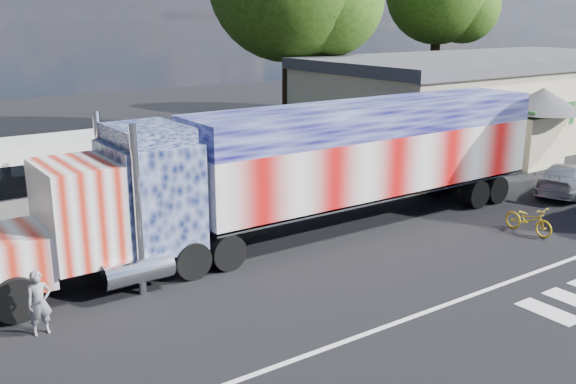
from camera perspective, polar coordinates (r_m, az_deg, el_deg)
ground at (r=19.10m, az=5.20°, el=-7.48°), size 100.00×100.00×0.00m
lane_markings at (r=17.88m, az=17.41°, el=-9.79°), size 30.00×2.67×0.01m
semi_truck at (r=21.95m, az=2.05°, el=2.30°), size 22.16×3.50×4.72m
coach_bus at (r=23.66m, az=-22.05°, el=0.36°), size 11.42×2.66×3.32m
hall_building at (r=39.92m, az=17.45°, el=7.81°), size 22.40×12.80×5.20m
parked_car at (r=30.02m, az=23.45°, el=1.09°), size 4.79×3.16×1.29m
woman at (r=16.59m, az=-21.24°, el=-9.17°), size 0.59×0.39×1.60m
bicycle at (r=24.05m, az=20.60°, el=-2.31°), size 0.66×1.88×0.99m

